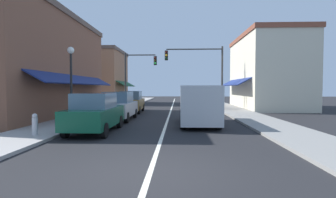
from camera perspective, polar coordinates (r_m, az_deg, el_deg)
The scene contains 15 objects.
ground_plane at distance 24.01m, azimuth 0.68°, elevation -2.38°, with size 80.00×80.00×0.00m, color black.
sidewalk_left at distance 24.77m, azimuth -12.15°, elevation -2.15°, with size 2.60×56.00×0.12m, color #A39E99.
sidewalk_right at distance 24.47m, azimuth 13.67°, elevation -2.21°, with size 2.60×56.00×0.12m, color gray.
lane_center_stripe at distance 24.01m, azimuth 0.68°, elevation -2.37°, with size 0.14×52.00×0.01m, color silver.
storefront_left_block at distance 20.73m, azimuth -27.71°, elevation 6.72°, with size 6.97×14.20×7.31m.
storefront_right_block at distance 27.40m, azimuth 21.03°, elevation 5.59°, with size 6.58×10.20×7.20m.
storefront_far_left at distance 35.37m, azimuth -14.05°, elevation 4.77°, with size 6.22×8.20×7.01m.
parked_car_nearest_left at distance 12.07m, azimuth -15.78°, elevation -2.99°, with size 1.79×4.10×1.77m.
parked_car_second_left at distance 16.37m, azimuth -10.87°, elevation -1.56°, with size 1.80×4.11×1.77m.
parked_car_third_left at distance 21.38m, azimuth -8.09°, elevation -0.63°, with size 1.85×4.13×1.77m.
van_in_lane at distance 14.20m, azimuth 6.72°, elevation -1.04°, with size 2.03×5.19×2.12m.
traffic_signal_mast_arm at distance 24.72m, azimuth 7.59°, elevation 7.18°, with size 5.50×0.50×5.93m.
traffic_signal_left_corner at distance 26.91m, azimuth -7.12°, elevation 6.11°, with size 3.36×0.50×5.67m.
street_lamp_left_near at distance 14.68m, azimuth -20.60°, elevation 5.66°, with size 0.36×0.36×4.18m.
fire_hydrant at distance 11.61m, azimuth -27.31°, elevation -5.00°, with size 0.22×0.22×0.87m.
Camera 1 is at (0.67, -5.91, 1.99)m, focal length 27.62 mm.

